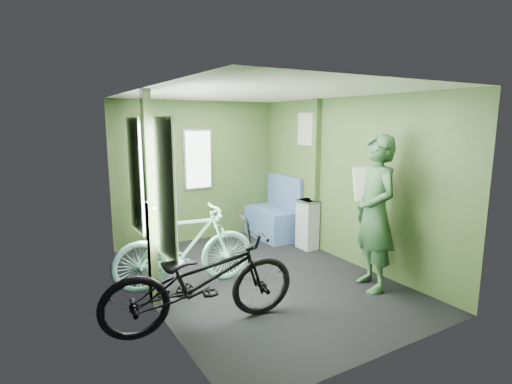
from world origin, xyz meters
TOP-DOWN VIEW (x-y plane):
  - room at (-0.04, 0.04)m, footprint 4.00×4.02m
  - bicycle_black at (-1.12, -0.79)m, footprint 1.98×1.01m
  - bicycle_mint at (-0.92, 0.18)m, footprint 1.77×0.82m
  - passenger at (1.00, -0.94)m, footprint 0.64×0.78m
  - waste_box at (1.26, 0.66)m, footprint 0.23×0.32m
  - bench_seat at (1.15, 1.45)m, footprint 0.57×1.00m

SIDE VIEW (x-z plane):
  - bicycle_black at x=-1.12m, z-range -0.54..0.54m
  - bicycle_mint at x=-0.92m, z-range -0.54..0.54m
  - bench_seat at x=1.15m, z-range -0.21..0.84m
  - waste_box at x=1.26m, z-range 0.00..0.77m
  - passenger at x=1.00m, z-range 0.00..1.83m
  - room at x=-0.04m, z-range 0.28..2.59m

